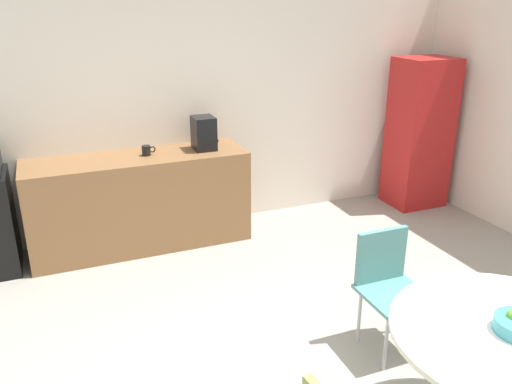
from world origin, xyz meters
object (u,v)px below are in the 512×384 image
at_px(round_table, 509,354).
at_px(coffee_maker, 204,133).
at_px(mug_white, 210,142).
at_px(mug_green, 147,150).
at_px(chair_teal, 388,277).
at_px(locker_cabinet, 419,133).

distance_m(round_table, coffee_maker, 3.28).
xyz_separation_m(mug_white, mug_green, (-0.64, -0.06, 0.00)).
distance_m(chair_teal, mug_white, 2.35).
distance_m(mug_green, coffee_maker, 0.57).
height_order(chair_teal, coffee_maker, coffee_maker).
distance_m(locker_cabinet, round_table, 3.65).
distance_m(round_table, chair_teal, 1.02).
bearing_deg(mug_green, coffee_maker, -0.44).
relative_size(mug_white, mug_green, 1.00).
height_order(round_table, mug_green, mug_green).
relative_size(locker_cabinet, mug_white, 13.00).
bearing_deg(chair_teal, coffee_maker, 105.49).
bearing_deg(mug_white, chair_teal, -76.94).
xyz_separation_m(round_table, coffee_maker, (-0.59, 3.20, 0.43)).
relative_size(chair_teal, mug_green, 6.43).
distance_m(mug_white, mug_green, 0.64).
relative_size(chair_teal, mug_white, 6.43).
relative_size(chair_teal, coffee_maker, 2.59).
height_order(round_table, mug_white, mug_white).
relative_size(mug_white, coffee_maker, 0.40).
height_order(chair_teal, mug_green, mug_green).
bearing_deg(locker_cabinet, mug_white, 176.12).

